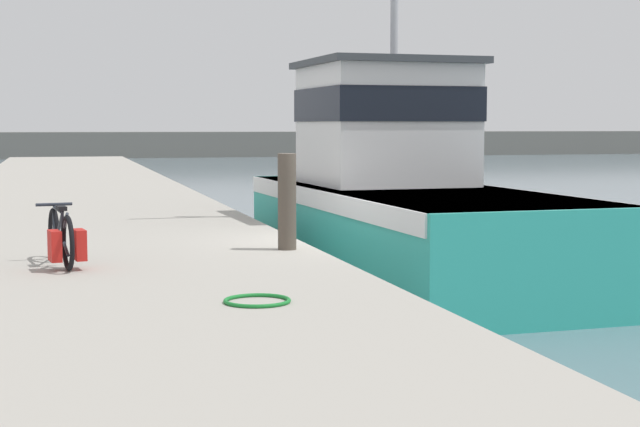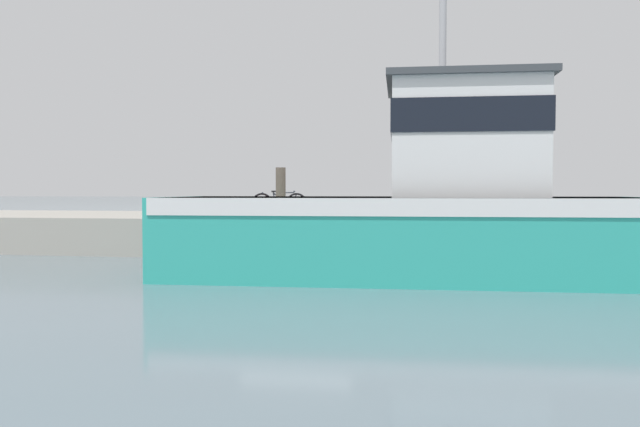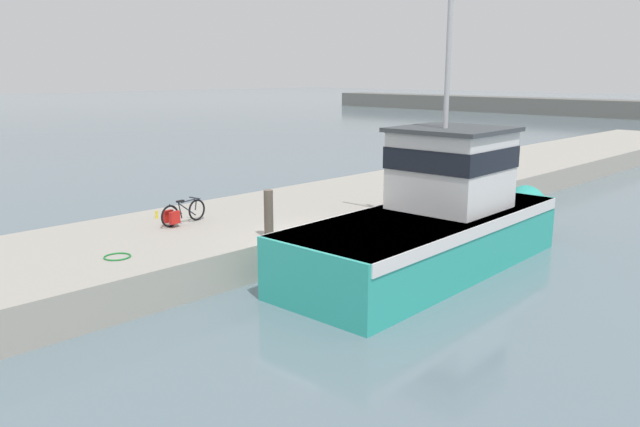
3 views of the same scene
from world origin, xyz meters
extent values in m
plane|color=slate|center=(0.00, 0.00, 0.00)|extent=(320.00, 320.00, 0.00)
cube|color=#A39E93|center=(-3.50, 0.00, 0.49)|extent=(5.78, 80.00, 0.98)
cube|color=teal|center=(1.88, 2.37, 0.78)|extent=(3.65, 9.46, 1.57)
cube|color=white|center=(1.88, 2.37, 1.41)|extent=(3.71, 9.28, 0.31)
cube|color=white|center=(1.83, 3.54, 2.64)|extent=(2.74, 2.83, 2.15)
cube|color=black|center=(1.83, 3.54, 3.02)|extent=(2.79, 2.89, 0.60)
cube|color=#3D4247|center=(1.83, 3.54, 3.78)|extent=(2.96, 3.06, 0.12)
torus|color=black|center=(-3.89, -2.00, 1.31)|extent=(0.15, 0.65, 0.65)
torus|color=black|center=(-4.05, -0.98, 1.31)|extent=(0.15, 0.65, 0.65)
cylinder|color=#232833|center=(-3.92, -1.84, 1.23)|extent=(0.09, 0.35, 0.18)
cylinder|color=#232833|center=(-3.95, -1.62, 1.40)|extent=(0.06, 0.14, 0.49)
cylinder|color=#232833|center=(-3.93, -1.78, 1.48)|extent=(0.11, 0.46, 0.37)
cylinder|color=#232833|center=(-3.99, -1.35, 1.40)|extent=(0.14, 0.66, 0.50)
cylinder|color=#232833|center=(-4.00, -1.30, 1.64)|extent=(0.12, 0.53, 0.05)
cylinder|color=#232833|center=(-4.05, -1.01, 1.47)|extent=(0.05, 0.10, 0.33)
cylinder|color=#232833|center=(-4.04, -1.04, 1.68)|extent=(0.44, 0.11, 0.04)
cube|color=black|center=(-3.96, -1.60, 1.67)|extent=(0.14, 0.25, 0.05)
cube|color=red|center=(-4.04, -1.97, 1.27)|extent=(0.17, 0.33, 0.35)
cube|color=red|center=(-3.76, -1.93, 1.27)|extent=(0.17, 0.33, 0.35)
cylinder|color=#51473D|center=(-1.02, -0.76, 1.63)|extent=(0.25, 0.25, 1.29)
torus|color=#197A2D|center=(-2.19, -4.55, 1.00)|extent=(0.64, 0.64, 0.04)
cylinder|color=yellow|center=(-5.14, -1.70, 1.10)|extent=(0.08, 0.08, 0.24)
camera|label=1|loc=(-3.99, -13.53, 2.66)|focal=55.00mm
camera|label=2|loc=(14.26, 2.76, 1.69)|focal=35.00mm
camera|label=3|loc=(11.32, -11.38, 5.30)|focal=35.00mm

